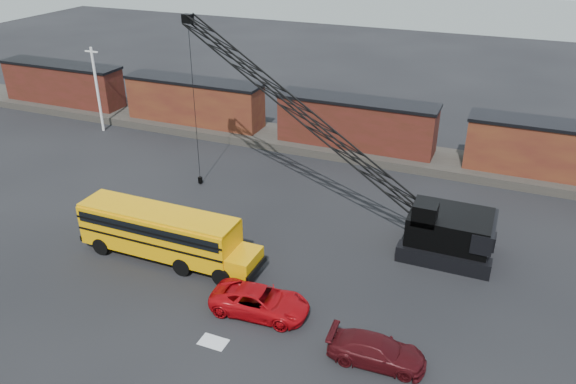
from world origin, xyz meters
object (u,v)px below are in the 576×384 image
(maroon_suv, at_px, (377,351))
(crawler_crane, at_px, (307,117))
(school_bus, at_px, (164,233))
(red_pickup, at_px, (260,301))

(maroon_suv, relative_size, crawler_crane, 0.21)
(maroon_suv, height_order, crawler_crane, crawler_crane)
(crawler_crane, bearing_deg, school_bus, -124.35)
(school_bus, relative_size, red_pickup, 2.23)
(red_pickup, relative_size, crawler_crane, 0.23)
(red_pickup, distance_m, maroon_suv, 6.70)
(school_bus, relative_size, maroon_suv, 2.52)
(crawler_crane, bearing_deg, red_pickup, -81.20)
(red_pickup, xyz_separation_m, maroon_suv, (6.59, -1.19, -0.06))
(school_bus, bearing_deg, red_pickup, -18.60)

